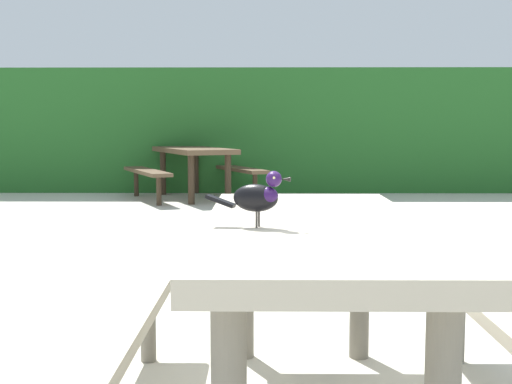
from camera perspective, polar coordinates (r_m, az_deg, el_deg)
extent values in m
cube|color=#235B23|center=(11.42, 0.75, 5.28)|extent=(28.00, 1.87, 1.96)
cube|color=#B2A893|center=(2.34, 5.02, -3.28)|extent=(0.76, 1.80, 0.07)
cylinder|color=slate|center=(3.10, -1.03, -8.01)|extent=(0.09, 0.09, 0.67)
cylinder|color=slate|center=(3.13, 8.85, -7.94)|extent=(0.09, 0.09, 0.67)
cube|color=#B2A893|center=(2.45, -11.84, -9.90)|extent=(0.28, 1.71, 0.05)
cylinder|color=slate|center=(3.12, -9.20, -10.66)|extent=(0.07, 0.07, 0.39)
cube|color=#B2A893|center=(2.55, 21.03, -9.53)|extent=(0.28, 1.71, 0.05)
cylinder|color=slate|center=(3.20, 16.81, -10.41)|extent=(0.07, 0.07, 0.39)
ellipsoid|color=black|center=(2.16, -0.04, -0.52)|extent=(0.16, 0.11, 0.09)
ellipsoid|color=#2D144C|center=(2.15, 1.02, -0.37)|extent=(0.08, 0.08, 0.06)
sphere|color=#2D144C|center=(2.14, 1.50, 1.12)|extent=(0.05, 0.05, 0.05)
sphere|color=#EAE08C|center=(2.16, 1.94, 1.29)|extent=(0.01, 0.01, 0.01)
sphere|color=#EAE08C|center=(2.12, 1.68, 1.21)|extent=(0.01, 0.01, 0.01)
cone|color=black|center=(2.13, 2.57, 1.09)|extent=(0.03, 0.02, 0.02)
cube|color=black|center=(2.20, -3.04, -0.77)|extent=(0.10, 0.06, 0.04)
cylinder|color=#47423D|center=(2.18, 0.25, -2.26)|extent=(0.01, 0.01, 0.05)
cylinder|color=#47423D|center=(2.15, 0.05, -2.36)|extent=(0.01, 0.01, 0.05)
cube|color=brown|center=(9.78, -5.36, 3.57)|extent=(1.43, 1.95, 0.07)
cylinder|color=#382B1D|center=(9.05, -5.55, 1.05)|extent=(0.09, 0.09, 0.67)
cylinder|color=#382B1D|center=(9.23, -2.41, 1.16)|extent=(0.09, 0.09, 0.67)
cylinder|color=#382B1D|center=(10.39, -7.94, 1.62)|extent=(0.09, 0.09, 0.67)
cylinder|color=#382B1D|center=(10.55, -5.16, 1.71)|extent=(0.09, 0.09, 0.67)
cube|color=brown|center=(9.60, -9.32, 1.74)|extent=(0.95, 1.68, 0.05)
cylinder|color=#382B1D|center=(9.00, -8.29, 0.09)|extent=(0.07, 0.07, 0.39)
cylinder|color=#382B1D|center=(10.24, -10.18, 0.74)|extent=(0.07, 0.07, 0.39)
cube|color=brown|center=(10.03, -1.54, 1.99)|extent=(0.95, 1.68, 0.05)
cylinder|color=#382B1D|center=(9.46, -0.08, 0.42)|extent=(0.07, 0.07, 0.39)
cylinder|color=#382B1D|center=(10.65, -2.83, 1.01)|extent=(0.07, 0.07, 0.39)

